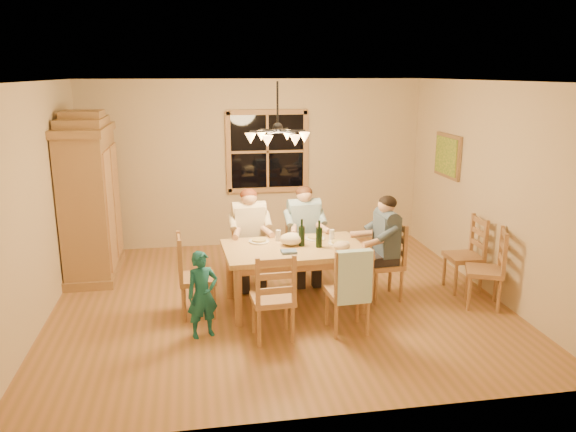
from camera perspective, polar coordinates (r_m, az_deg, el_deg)
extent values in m
plane|color=olive|center=(7.17, -0.98, -8.57)|extent=(5.50, 5.50, 0.00)
cube|color=white|center=(6.60, -1.08, 13.54)|extent=(5.50, 5.00, 0.02)
cube|color=beige|center=(9.20, -3.37, 5.32)|extent=(5.50, 0.02, 2.70)
cube|color=beige|center=(6.92, -24.18, 1.03)|extent=(0.02, 5.00, 2.70)
cube|color=beige|center=(7.66, 19.79, 2.64)|extent=(0.02, 5.00, 2.70)
cube|color=black|center=(9.17, -2.12, 6.57)|extent=(1.20, 0.03, 1.20)
cube|color=#A36F48|center=(9.15, -2.11, 6.56)|extent=(1.30, 0.06, 1.30)
cube|color=olive|center=(8.65, 15.92, 5.89)|extent=(0.04, 0.78, 0.64)
cube|color=#1E6B2D|center=(8.64, 15.74, 5.89)|extent=(0.02, 0.68, 0.54)
cylinder|color=black|center=(6.61, -1.07, 11.25)|extent=(0.02, 0.02, 0.53)
sphere|color=black|center=(6.63, -1.06, 8.96)|extent=(0.12, 0.12, 0.12)
cylinder|color=black|center=(6.66, 0.32, 8.64)|extent=(0.34, 0.02, 0.02)
cone|color=#FFB259|center=(6.70, 1.68, 7.98)|extent=(0.13, 0.13, 0.12)
cylinder|color=black|center=(6.78, -0.56, 8.74)|extent=(0.19, 0.31, 0.02)
cone|color=#FFB259|center=(6.94, -0.08, 8.21)|extent=(0.13, 0.13, 0.12)
cylinder|color=black|center=(6.76, -1.92, 8.72)|extent=(0.19, 0.31, 0.02)
cone|color=#FFB259|center=(6.89, -2.73, 8.15)|extent=(0.13, 0.13, 0.12)
cylinder|color=black|center=(6.61, -2.45, 8.58)|extent=(0.34, 0.02, 0.02)
cone|color=#FFB259|center=(6.60, -3.83, 7.86)|extent=(0.13, 0.13, 0.12)
cylinder|color=black|center=(6.49, -1.58, 8.48)|extent=(0.19, 0.31, 0.02)
cone|color=#FFB259|center=(6.35, -2.12, 7.62)|extent=(0.13, 0.13, 0.12)
cylinder|color=black|center=(6.51, -0.17, 8.51)|extent=(0.19, 0.31, 0.02)
cone|color=#FFB259|center=(6.40, 0.75, 7.68)|extent=(0.13, 0.13, 0.12)
cube|color=olive|center=(8.27, -19.45, 1.00)|extent=(0.60, 1.30, 2.00)
cube|color=olive|center=(8.10, -20.07, 8.24)|extent=(0.66, 1.40, 0.10)
cube|color=olive|center=(8.09, -20.13, 8.94)|extent=(0.58, 1.00, 0.12)
cube|color=olive|center=(8.09, -20.20, 9.65)|extent=(0.52, 0.55, 0.10)
cube|color=#A36F48|center=(7.90, -17.62, 0.55)|extent=(0.03, 0.55, 1.60)
cube|color=#A36F48|center=(8.54, -17.05, 1.60)|extent=(0.03, 0.55, 1.60)
cube|color=olive|center=(8.52, -18.92, -5.16)|extent=(0.66, 1.40, 0.12)
cube|color=#B17F4E|center=(6.77, 0.61, -3.40)|extent=(1.73, 1.11, 0.06)
cube|color=#A36F48|center=(6.79, 0.61, -4.04)|extent=(1.57, 0.96, 0.10)
cylinder|color=#A36F48|center=(6.39, -5.06, -8.18)|extent=(0.09, 0.09, 0.70)
cylinder|color=#A36F48|center=(6.73, 7.61, -7.08)|extent=(0.09, 0.09, 0.70)
cylinder|color=#A36F48|center=(7.16, -5.96, -5.69)|extent=(0.09, 0.09, 0.70)
cylinder|color=#A36F48|center=(7.46, 5.43, -4.84)|extent=(0.09, 0.09, 0.70)
cube|color=#A36F48|center=(7.52, -3.90, -3.83)|extent=(0.46, 0.44, 0.06)
cube|color=#A36F48|center=(7.44, -3.93, -1.86)|extent=(0.38, 0.07, 0.54)
cube|color=#A36F48|center=(7.66, 1.63, -3.46)|extent=(0.46, 0.44, 0.06)
cube|color=#A36F48|center=(7.58, 1.65, -1.51)|extent=(0.38, 0.07, 0.54)
cube|color=#A36F48|center=(6.06, -1.57, -8.43)|extent=(0.46, 0.44, 0.06)
cube|color=#A36F48|center=(5.96, -1.58, -6.04)|extent=(0.38, 0.07, 0.54)
cube|color=#A36F48|center=(6.26, 6.07, -7.74)|extent=(0.46, 0.44, 0.06)
cube|color=#A36F48|center=(6.16, 6.13, -5.41)|extent=(0.38, 0.07, 0.54)
cube|color=#A36F48|center=(6.70, -9.19, -6.30)|extent=(0.44, 0.46, 0.06)
cube|color=#A36F48|center=(6.61, -9.29, -4.11)|extent=(0.07, 0.38, 0.54)
cube|color=#A36F48|center=(7.20, 9.71, -4.85)|extent=(0.44, 0.46, 0.06)
cube|color=#A36F48|center=(7.12, 9.80, -2.80)|extent=(0.07, 0.38, 0.54)
cube|color=beige|center=(7.41, -3.95, -0.97)|extent=(0.41, 0.24, 0.52)
cube|color=#262328|center=(7.50, -3.91, -3.25)|extent=(0.40, 0.44, 0.14)
sphere|color=tan|center=(7.32, -4.00, 1.91)|extent=(0.21, 0.21, 0.21)
ellipsoid|color=#592614|center=(7.31, -4.01, 2.13)|extent=(0.22, 0.22, 0.17)
cube|color=teal|center=(7.55, 1.65, -0.64)|extent=(0.41, 0.24, 0.52)
cube|color=#262328|center=(7.64, 1.64, -2.89)|extent=(0.40, 0.44, 0.14)
sphere|color=tan|center=(7.46, 1.67, 2.18)|extent=(0.21, 0.21, 0.21)
ellipsoid|color=#381E11|center=(7.45, 1.68, 2.41)|extent=(0.22, 0.22, 0.17)
cube|color=#3F5065|center=(7.08, 9.84, -1.87)|extent=(0.24, 0.41, 0.52)
cube|color=#262328|center=(7.17, 9.74, -4.25)|extent=(0.44, 0.40, 0.14)
sphere|color=tan|center=(6.99, 9.97, 1.12)|extent=(0.21, 0.21, 0.21)
ellipsoid|color=black|center=(6.98, 9.98, 1.36)|extent=(0.22, 0.22, 0.17)
cube|color=#B8E7FA|center=(6.00, 6.71, -6.18)|extent=(0.38, 0.12, 0.58)
cylinder|color=black|center=(6.76, 1.41, -1.69)|extent=(0.08, 0.08, 0.33)
cylinder|color=black|center=(6.71, 3.18, -1.83)|extent=(0.08, 0.08, 0.33)
cylinder|color=white|center=(6.95, -2.95, -2.60)|extent=(0.26, 0.26, 0.02)
cylinder|color=white|center=(7.08, 2.75, -2.29)|extent=(0.26, 0.26, 0.02)
cylinder|color=white|center=(6.89, 5.17, -2.78)|extent=(0.26, 0.26, 0.02)
cylinder|color=silver|center=(6.97, -1.01, -2.01)|extent=(0.06, 0.06, 0.14)
cylinder|color=silver|center=(7.02, 4.48, -1.94)|extent=(0.06, 0.06, 0.14)
ellipsoid|color=beige|center=(6.65, 5.47, -3.03)|extent=(0.20, 0.20, 0.11)
cube|color=#556E9C|center=(6.54, 0.09, -3.64)|extent=(0.19, 0.15, 0.03)
ellipsoid|color=beige|center=(6.80, 0.37, -2.35)|extent=(0.28, 0.22, 0.15)
imported|color=#175E67|center=(6.16, -8.68, -7.88)|extent=(0.41, 0.33, 0.96)
cube|color=#A36F48|center=(7.26, 19.31, -5.32)|extent=(0.56, 0.57, 0.06)
cube|color=#A36F48|center=(7.18, 19.49, -3.29)|extent=(0.20, 0.37, 0.54)
cube|color=#A36F48|center=(7.71, 17.38, -4.01)|extent=(0.43, 0.45, 0.06)
cube|color=#A36F48|center=(7.64, 17.54, -2.08)|extent=(0.06, 0.38, 0.54)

